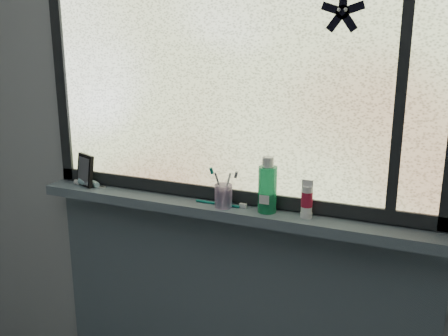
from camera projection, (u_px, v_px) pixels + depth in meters
wall_back at (232, 143)px, 1.91m from camera, size 3.00×0.01×2.50m
windowsill at (224, 210)px, 1.91m from camera, size 1.62×0.14×0.04m
sill_apron at (229, 321)px, 2.09m from camera, size 1.62×0.02×0.98m
window_pane at (229, 69)px, 1.82m from camera, size 1.50×0.01×1.00m
frame_bottom at (229, 194)px, 1.94m from camera, size 1.60×0.03×0.05m
frame_left at (61, 64)px, 2.11m from camera, size 0.05×0.03×1.10m
frame_mullion at (403, 74)px, 1.58m from camera, size 0.03×0.03×1.00m
starfish_sticker at (343, 12)px, 1.60m from camera, size 0.15×0.02×0.15m
vanity_mirror at (85, 170)px, 2.14m from camera, size 0.12×0.09×0.14m
toothpaste_tube at (88, 182)px, 2.14m from camera, size 0.18×0.10×0.03m
toothbrush_cup at (223, 196)px, 1.87m from camera, size 0.09×0.09×0.09m
toothbrush_lying at (217, 203)px, 1.91m from camera, size 0.22×0.03×0.01m
mouthwash_bottle at (268, 185)px, 1.81m from camera, size 0.08×0.08×0.17m
cream_tube at (307, 198)px, 1.76m from camera, size 0.05×0.05×0.10m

